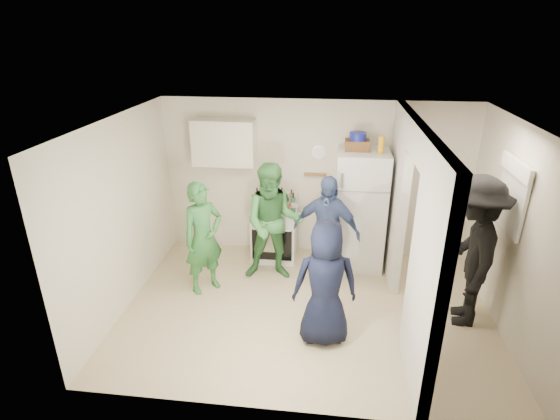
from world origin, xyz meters
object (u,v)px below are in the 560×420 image
object	(u,v)px
fridge	(360,210)
person_navy	(325,284)
yellow_cup_stack_top	(381,145)
person_denim	(326,232)
wicker_basket	(357,145)
person_nook	(472,252)
person_green_center	(273,223)
person_green_left	(203,238)
stove	(274,233)
blue_bowl	(358,136)

from	to	relation	value
fridge	person_navy	distance (m)	1.97
yellow_cup_stack_top	person_denim	distance (m)	1.44
wicker_basket	person_navy	size ratio (longest dim) A/B	0.23
yellow_cup_stack_top	person_nook	bearing A→B (deg)	-48.87
person_green_center	yellow_cup_stack_top	bearing A→B (deg)	12.49
yellow_cup_stack_top	person_green_left	distance (m)	2.79
person_nook	person_navy	bearing A→B (deg)	-60.99
fridge	person_nook	world-z (taller)	person_nook
fridge	yellow_cup_stack_top	size ratio (longest dim) A/B	7.32
yellow_cup_stack_top	wicker_basket	bearing A→B (deg)	154.89
person_green_left	person_navy	world-z (taller)	person_green_left
person_denim	person_navy	size ratio (longest dim) A/B	1.07
person_green_left	person_denim	world-z (taller)	person_denim
fridge	person_green_left	world-z (taller)	fridge
yellow_cup_stack_top	person_green_center	world-z (taller)	yellow_cup_stack_top
fridge	person_green_center	size ratio (longest dim) A/B	1.04
person_green_center	person_nook	world-z (taller)	person_nook
wicker_basket	person_denim	world-z (taller)	wicker_basket
person_green_left	person_denim	distance (m)	1.71
stove	person_green_left	size ratio (longest dim) A/B	0.53
wicker_basket	person_green_center	size ratio (longest dim) A/B	0.20
wicker_basket	person_green_left	distance (m)	2.56
fridge	person_denim	xyz separation A→B (m)	(-0.49, -0.65, -0.09)
stove	person_denim	bearing A→B (deg)	-39.42
wicker_basket	person_denim	size ratio (longest dim) A/B	0.21
stove	person_green_center	world-z (taller)	person_green_center
person_green_left	person_denim	bearing A→B (deg)	-33.45
person_denim	yellow_cup_stack_top	bearing A→B (deg)	53.77
person_green_left	person_green_center	world-z (taller)	person_green_center
stove	person_navy	world-z (taller)	person_navy
blue_bowl	person_green_center	world-z (taller)	blue_bowl
stove	person_navy	bearing A→B (deg)	-66.47
stove	blue_bowl	bearing A→B (deg)	0.95
yellow_cup_stack_top	person_green_left	bearing A→B (deg)	-159.20
person_green_left	person_navy	bearing A→B (deg)	-73.66
blue_bowl	person_navy	xyz separation A→B (m)	(-0.37, -1.96, -1.26)
wicker_basket	person_green_left	size ratio (longest dim) A/B	0.22
fridge	wicker_basket	bearing A→B (deg)	153.43
wicker_basket	person_denim	bearing A→B (deg)	-119.06
person_navy	yellow_cup_stack_top	bearing A→B (deg)	-118.02
stove	person_nook	size ratio (longest dim) A/B	0.44
blue_bowl	person_denim	bearing A→B (deg)	-119.06
blue_bowl	yellow_cup_stack_top	world-z (taller)	blue_bowl
fridge	person_denim	size ratio (longest dim) A/B	1.11
wicker_basket	person_navy	bearing A→B (deg)	-100.61
yellow_cup_stack_top	person_denim	xyz separation A→B (m)	(-0.71, -0.55, -1.13)
wicker_basket	stove	bearing A→B (deg)	-179.05
wicker_basket	blue_bowl	xyz separation A→B (m)	(0.00, 0.00, 0.13)
blue_bowl	person_navy	bearing A→B (deg)	-100.61
person_green_left	person_navy	size ratio (longest dim) A/B	1.04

